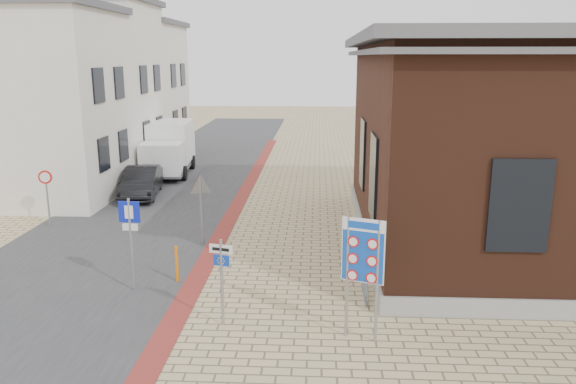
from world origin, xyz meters
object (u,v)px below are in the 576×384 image
(sedan, at_px, (142,182))
(box_truck, at_px, (169,148))
(bollard, at_px, (177,264))
(parking_sign, at_px, (130,229))
(essen_sign, at_px, (222,270))
(border_sign, at_px, (363,254))

(sedan, bearing_deg, box_truck, 82.03)
(sedan, relative_size, box_truck, 0.75)
(bollard, bearing_deg, parking_sign, -144.90)
(sedan, xyz_separation_m, essen_sign, (5.69, -12.14, 0.70))
(essen_sign, height_order, bollard, essen_sign)
(parking_sign, bearing_deg, border_sign, -18.01)
(box_truck, relative_size, parking_sign, 2.10)
(border_sign, xyz_separation_m, essen_sign, (-3.17, 0.51, -0.64))
(essen_sign, height_order, parking_sign, parking_sign)
(border_sign, bearing_deg, parking_sign, 178.75)
(box_truck, distance_m, border_sign, 19.71)
(parking_sign, bearing_deg, sedan, 109.62)
(parking_sign, xyz_separation_m, bollard, (1.00, 0.70, -1.23))
(box_truck, relative_size, border_sign, 1.93)
(box_truck, height_order, border_sign, border_sign)
(essen_sign, xyz_separation_m, parking_sign, (-2.70, 1.80, 0.39))
(border_sign, xyz_separation_m, bollard, (-4.87, 3.01, -1.48))
(parking_sign, bearing_deg, essen_sign, -30.19)
(border_sign, distance_m, essen_sign, 3.27)
(border_sign, distance_m, bollard, 5.92)
(sedan, height_order, border_sign, border_sign)
(essen_sign, bearing_deg, sedan, 128.84)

